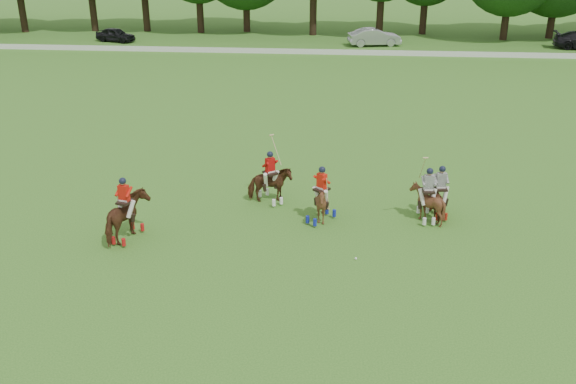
# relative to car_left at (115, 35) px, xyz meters

# --- Properties ---
(ground) EXTENTS (180.00, 180.00, 0.00)m
(ground) POSITION_rel_car_left_xyz_m (18.61, -42.50, -0.65)
(ground) COLOR #2E621C
(ground) RESTS_ON ground
(boundary_rail) EXTENTS (120.00, 0.10, 0.44)m
(boundary_rail) POSITION_rel_car_left_xyz_m (18.61, -4.50, -0.43)
(boundary_rail) COLOR white
(boundary_rail) RESTS_ON ground
(car_left) EXTENTS (4.12, 2.61, 1.30)m
(car_left) POSITION_rel_car_left_xyz_m (0.00, 0.00, 0.00)
(car_left) COLOR black
(car_left) RESTS_ON ground
(car_mid) EXTENTS (5.04, 2.62, 1.58)m
(car_mid) POSITION_rel_car_left_xyz_m (24.53, 0.00, 0.14)
(car_mid) COLOR #A8A9AE
(car_mid) RESTS_ON ground
(polo_red_a) EXTENTS (1.41, 2.22, 2.43)m
(polo_red_a) POSITION_rel_car_left_xyz_m (14.11, -39.94, 0.24)
(polo_red_a) COLOR #492013
(polo_red_a) RESTS_ON ground
(polo_red_b) EXTENTS (1.97, 1.93, 2.77)m
(polo_red_b) POSITION_rel_car_left_xyz_m (18.95, -36.16, 0.13)
(polo_red_b) COLOR #492013
(polo_red_b) RESTS_ON ground
(polo_red_c) EXTENTS (1.88, 1.90, 2.28)m
(polo_red_c) POSITION_rel_car_left_xyz_m (21.12, -37.83, 0.16)
(polo_red_c) COLOR #492013
(polo_red_c) RESTS_ON ground
(polo_stripe_a) EXTENTS (1.05, 1.72, 2.12)m
(polo_stripe_a) POSITION_rel_car_left_xyz_m (25.72, -36.96, 0.10)
(polo_stripe_a) COLOR #492013
(polo_stripe_a) RESTS_ON ground
(polo_stripe_b) EXTENTS (1.32, 1.45, 2.73)m
(polo_stripe_b) POSITION_rel_car_left_xyz_m (25.19, -37.39, 0.12)
(polo_stripe_b) COLOR #492013
(polo_stripe_b) RESTS_ON ground
(polo_ball) EXTENTS (0.09, 0.09, 0.09)m
(polo_ball) POSITION_rel_car_left_xyz_m (22.44, -40.78, -0.61)
(polo_ball) COLOR white
(polo_ball) RESTS_ON ground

